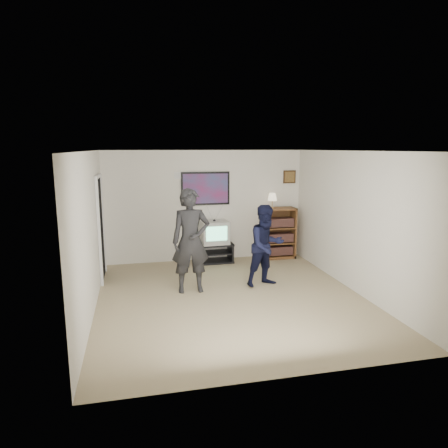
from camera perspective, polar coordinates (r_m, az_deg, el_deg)
name	(u,v)px	position (r m, az deg, el deg)	size (l,w,h in m)	color
room_shell	(227,223)	(6.98, 0.40, 0.11)	(4.51, 5.00, 2.51)	#977F60
media_stand	(213,253)	(9.03, -1.56, -4.12)	(0.88, 0.50, 0.44)	black
crt_television	(214,232)	(8.93, -1.37, -1.18)	(0.60, 0.51, 0.51)	#ABABA5
bookshelf	(279,233)	(9.42, 7.88, -1.27)	(0.72, 0.41, 1.18)	#572B1A
table_lamp	(272,201)	(9.22, 6.91, 3.33)	(0.22, 0.22, 0.35)	beige
person_tall	(191,241)	(7.08, -4.77, -2.43)	(0.68, 0.45, 1.86)	black
person_short	(266,246)	(7.44, 6.06, -3.10)	(0.74, 0.58, 1.53)	black
controller_left	(191,220)	(7.21, -4.71, 0.64)	(0.03, 0.11, 0.03)	white
controller_right	(264,224)	(7.61, 5.79, 0.03)	(0.03, 0.12, 0.03)	white
poster	(206,189)	(8.99, -2.66, 5.09)	(1.10, 0.03, 0.75)	black
air_vent	(181,175)	(8.89, -6.20, 6.91)	(0.28, 0.02, 0.14)	white
small_picture	(289,177)	(9.53, 9.34, 6.67)	(0.30, 0.03, 0.30)	#352411
doorway	(100,229)	(8.12, -17.24, -0.66)	(0.03, 0.85, 2.00)	black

